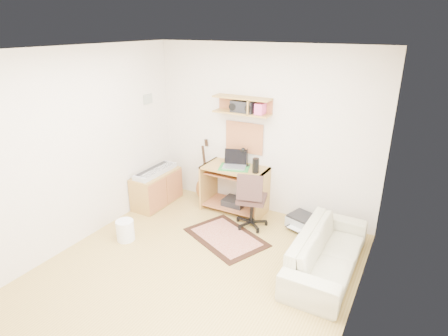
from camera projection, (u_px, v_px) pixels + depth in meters
The scene contains 22 objects.
floor at pixel (193, 274), 4.52m from camera, with size 3.60×4.00×0.01m, color tan.
ceiling at pixel (185, 50), 3.57m from camera, with size 3.60×4.00×0.01m, color white.
back_wall at pixel (263, 132), 5.68m from camera, with size 3.60×0.01×2.60m, color beige.
left_wall at pixel (75, 150), 4.86m from camera, with size 0.01×4.00×2.60m, color beige.
right_wall at pixel (362, 213), 3.23m from camera, with size 0.01×4.00×2.60m, color beige.
wall_shelf at pixel (242, 105), 5.57m from camera, with size 0.90×0.25×0.26m, color #B1843E.
cork_board at pixel (244, 138), 5.84m from camera, with size 0.64×0.03×0.49m, color #A88454.
wall_photo at pixel (148, 99), 5.93m from camera, with size 0.02×0.20×0.15m, color #4C8CBF.
desk at pixel (235, 189), 5.94m from camera, with size 1.00×0.55×0.75m, color #B1843E, non-canonical shape.
laptop at pixel (234, 160), 5.74m from camera, with size 0.35×0.35×0.27m, color silver, non-canonical shape.
speaker at pixel (256, 166), 5.55m from camera, with size 0.10×0.10×0.23m, color black.
desk_lamp at pixel (247, 157), 5.80m from camera, with size 0.10×0.10×0.30m, color black, non-canonical shape.
pencil_cup at pixel (255, 166), 5.73m from camera, with size 0.06×0.06×0.09m, color navy.
boombox at pixel (243, 107), 5.56m from camera, with size 0.35×0.16×0.18m, color black.
rug at pixel (226, 237), 5.29m from camera, with size 1.12×0.75×0.01m, color #CEAA8A.
task_chair at pixel (252, 199), 5.44m from camera, with size 0.46×0.46×0.90m, color #372420, non-canonical shape.
cabinet at pixel (157, 188), 6.20m from camera, with size 0.40×0.90×0.55m, color #B1843E.
music_keyboard at pixel (155, 171), 6.09m from camera, with size 0.26×0.83×0.07m, color #B2B5BA.
guitar at pixel (203, 170), 6.29m from camera, with size 0.28×0.18×1.05m, color #955F2E, non-canonical shape.
waste_basket at pixel (125, 230), 5.19m from camera, with size 0.25×0.25×0.30m, color white.
printer at pixel (304, 222), 5.54m from camera, with size 0.45×0.35×0.17m, color #A5A8AA.
sofa at pixel (328, 246), 4.49m from camera, with size 1.71×0.50×0.67m, color beige.
Camera 1 is at (2.14, -3.09, 2.84)m, focal length 29.82 mm.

